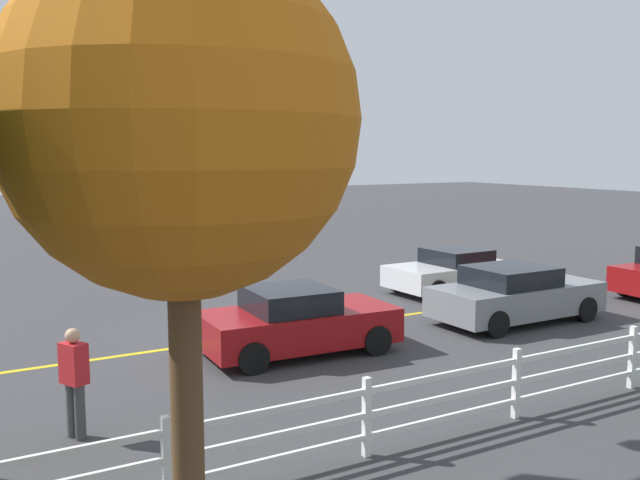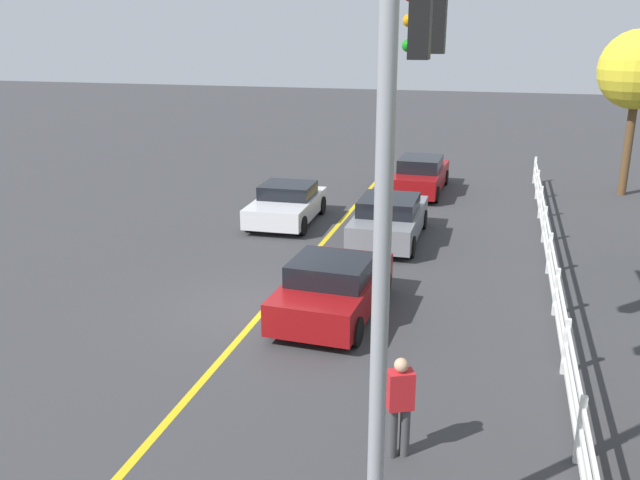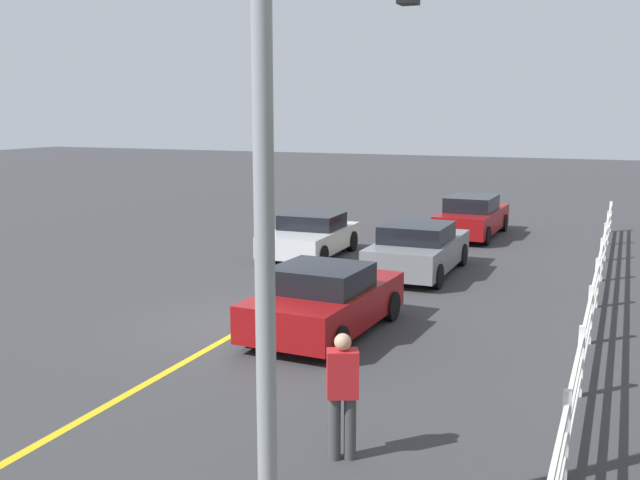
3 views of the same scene
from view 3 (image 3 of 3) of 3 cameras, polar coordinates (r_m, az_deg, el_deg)
name	(u,v)px [view 3 (image 3 of 3)]	position (r m, az deg, el deg)	size (l,w,h in m)	color
ground_plane	(248,326)	(15.53, -5.59, -6.71)	(120.00, 120.00, 0.00)	#38383A
lane_center_stripe	(322,285)	(19.02, 0.14, -3.52)	(28.00, 0.16, 0.01)	gold
signal_assembly	(334,38)	(8.58, 1.12, 15.41)	(7.04, 0.37, 7.52)	gray
car_0	(418,249)	(20.37, 7.65, -0.72)	(4.47, 2.02, 1.43)	slate
car_1	(310,236)	(22.67, -0.76, 0.31)	(4.02, 2.13, 1.32)	silver
car_2	(325,300)	(14.83, 0.36, -4.72)	(4.20, 2.18, 1.43)	maroon
car_3	(472,217)	(26.83, 11.77, 1.77)	(4.76, 1.96, 1.48)	maroon
pedestrian	(342,391)	(9.56, 1.76, -11.65)	(0.40, 0.47, 1.69)	#3F3F42
white_rail_fence	(594,296)	(16.53, 20.52, -4.12)	(26.10, 0.10, 1.15)	white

